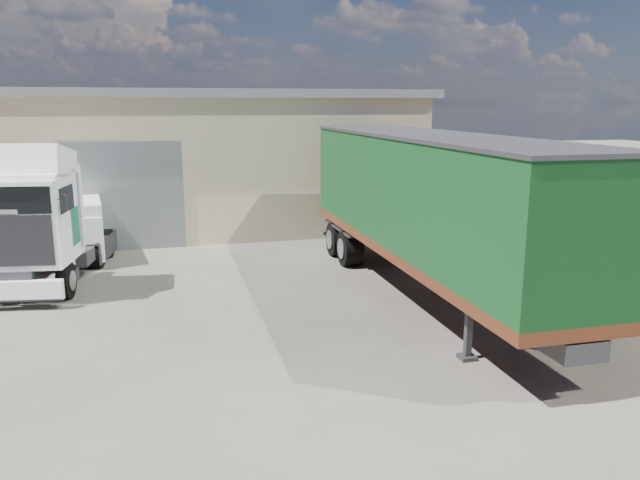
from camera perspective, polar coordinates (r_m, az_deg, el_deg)
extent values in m
plane|color=black|center=(12.38, -9.63, -10.71)|extent=(120.00, 120.00, 0.00)
cube|color=#BFB393|center=(27.93, -25.49, 6.45)|extent=(30.00, 12.00, 5.00)
cube|color=#5A5C5F|center=(27.84, -26.01, 11.86)|extent=(30.60, 12.60, 0.30)
cube|color=#5A5C5F|center=(21.59, -17.66, 3.78)|extent=(4.00, 0.08, 3.60)
cube|color=#5A5C5F|center=(27.84, -26.05, 12.27)|extent=(30.60, 0.40, 0.15)
cube|color=brown|center=(21.65, 20.39, 2.13)|extent=(0.35, 26.00, 2.50)
cylinder|color=black|center=(17.22, -25.20, -3.47)|extent=(2.27, 1.26, 0.93)
cylinder|color=black|center=(20.03, -22.33, -1.11)|extent=(2.31, 1.27, 0.93)
cylinder|color=black|center=(21.17, -21.40, -0.34)|extent=(2.31, 1.27, 0.93)
cube|color=#2D2D30|center=(19.07, -23.22, -0.84)|extent=(1.72, 5.82, 0.26)
cube|color=white|center=(16.46, -26.15, -4.19)|extent=(2.23, 0.58, 0.48)
cube|color=white|center=(17.18, -25.33, 1.70)|extent=(2.48, 2.34, 2.14)
cube|color=black|center=(16.31, -26.39, -0.08)|extent=(1.90, 0.37, 1.22)
cube|color=black|center=(16.17, -26.69, 3.26)|extent=(1.95, 0.36, 0.66)
cube|color=white|center=(17.17, -25.56, 6.33)|extent=(2.41, 2.02, 1.07)
cube|color=#0C5A3D|center=(17.21, -21.44, 1.24)|extent=(0.12, 0.65, 0.96)
cylinder|color=#2D2D30|center=(20.09, -22.31, 0.41)|extent=(1.11, 1.11, 0.10)
cube|color=#2D2D30|center=(12.34, 13.40, -8.16)|extent=(0.31, 0.31, 1.12)
cube|color=#2D2D30|center=(13.26, 20.52, -7.16)|extent=(0.31, 0.31, 1.12)
cylinder|color=black|center=(19.76, 5.07, -0.15)|extent=(2.61, 1.11, 1.08)
cube|color=#2D2D30|center=(15.94, 9.99, -1.96)|extent=(0.95, 12.25, 0.36)
cube|color=#5F2D15|center=(15.87, 10.04, -0.78)|extent=(2.68, 12.27, 0.24)
cube|color=black|center=(15.60, 10.24, 4.40)|extent=(2.68, 12.27, 2.65)
cube|color=#2D2D30|center=(15.48, 10.43, 9.35)|extent=(2.74, 12.33, 0.08)
cylinder|color=black|center=(20.24, -21.81, -1.32)|extent=(1.99, 0.87, 0.66)
cylinder|color=black|center=(23.39, -21.76, 0.45)|extent=(1.99, 0.87, 0.66)
cube|color=white|center=(21.67, -21.94, 1.50)|extent=(2.39, 4.81, 1.71)
cube|color=white|center=(19.80, -21.97, 0.39)|extent=(1.95, 1.10, 1.11)
cube|color=black|center=(19.90, -22.10, 2.06)|extent=(1.76, 0.27, 0.60)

